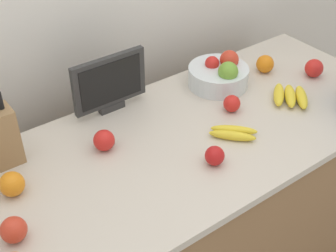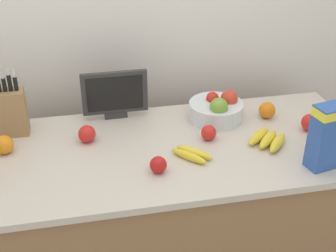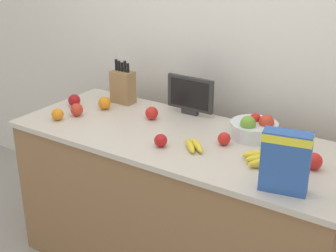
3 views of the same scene
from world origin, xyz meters
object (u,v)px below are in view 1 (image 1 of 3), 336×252
banana_bunch_right (290,96)px  banana_bunch_left (233,133)px  apple_rear (104,140)px  orange_front_left (12,184)px  fruit_bowl (220,74)px  apple_leftmost (215,156)px  apple_near_bananas (14,230)px  apple_by_knife_block (314,68)px  apple_middle (232,104)px  orange_near_bowl (265,64)px  small_monitor (110,83)px

banana_bunch_right → banana_bunch_left: bearing=-173.3°
apple_rear → orange_front_left: orange_front_left is taller
fruit_bowl → apple_leftmost: bearing=-133.2°
banana_bunch_left → banana_bunch_right: banana_bunch_right is taller
apple_near_bananas → apple_by_knife_block: bearing=4.0°
banana_bunch_right → apple_near_bananas: apple_near_bananas is taller
apple_middle → orange_near_bowl: (0.33, 0.14, 0.01)m
banana_bunch_left → apple_near_bananas: (-0.83, 0.02, 0.02)m
apple_leftmost → orange_near_bowl: (0.59, 0.34, 0.01)m
fruit_bowl → banana_bunch_left: fruit_bowl is taller
fruit_bowl → apple_by_knife_block: (0.38, -0.19, -0.01)m
small_monitor → banana_bunch_right: small_monitor is taller
apple_near_bananas → banana_bunch_right: bearing=1.3°
small_monitor → apple_by_knife_block: small_monitor is taller
orange_near_bowl → apple_middle: bearing=-156.9°
banana_bunch_right → apple_by_knife_block: (0.23, 0.07, 0.02)m
fruit_bowl → apple_near_bananas: bearing=-164.3°
small_monitor → apple_leftmost: bearing=-76.6°
banana_bunch_left → apple_middle: size_ratio=2.53×
banana_bunch_left → apple_by_knife_block: apple_by_knife_block is taller
apple_rear → apple_by_knife_block: bearing=-6.0°
apple_near_bananas → orange_near_bowl: size_ratio=0.97×
small_monitor → apple_middle: bearing=-37.1°
fruit_bowl → apple_leftmost: size_ratio=3.76×
apple_rear → orange_near_bowl: 0.86m
banana_bunch_right → apple_near_bananas: size_ratio=2.81×
banana_bunch_right → apple_leftmost: 0.52m
fruit_bowl → apple_by_knife_block: 0.43m
apple_leftmost → orange_near_bowl: size_ratio=0.86×
apple_leftmost → orange_front_left: 0.67m
apple_rear → small_monitor: bearing=53.2°
banana_bunch_right → apple_leftmost: size_ratio=3.17×
fruit_bowl → apple_rear: size_ratio=3.35×
banana_bunch_left → apple_near_bananas: bearing=178.9°
banana_bunch_left → orange_near_bowl: size_ratio=2.17×
small_monitor → orange_near_bowl: size_ratio=3.88×
apple_middle → orange_near_bowl: bearing=23.1°
fruit_bowl → apple_leftmost: (-0.35, -0.38, -0.02)m
apple_rear → apple_middle: (0.53, -0.09, -0.00)m
fruit_bowl → apple_middle: 0.20m
banana_bunch_right → apple_by_knife_block: size_ratio=2.69×
small_monitor → banana_bunch_left: size_ratio=1.79×
banana_bunch_right → orange_front_left: size_ratio=2.68×
banana_bunch_left → apple_leftmost: 0.17m
apple_middle → orange_front_left: (-0.87, 0.07, 0.01)m
apple_near_bananas → fruit_bowl: bearing=15.7°
apple_leftmost → orange_front_left: size_ratio=0.85×
fruit_bowl → apple_rear: fruit_bowl is taller
apple_near_bananas → apple_middle: bearing=6.8°
apple_leftmost → fruit_bowl: bearing=46.8°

